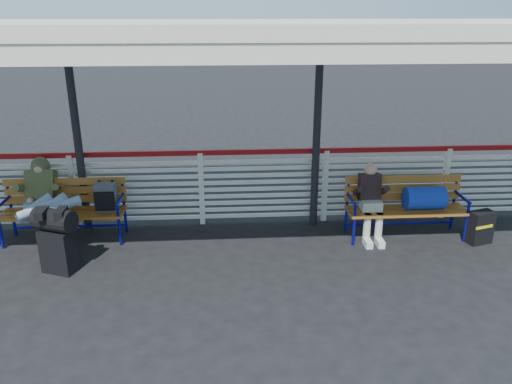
{
  "coord_description": "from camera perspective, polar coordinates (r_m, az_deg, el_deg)",
  "views": [
    {
      "loc": [
        0.36,
        -5.65,
        3.27
      ],
      "look_at": [
        0.81,
        1.0,
        0.85
      ],
      "focal_mm": 35.0,
      "sensor_mm": 36.0,
      "label": 1
    }
  ],
  "objects": [
    {
      "name": "ground",
      "position": [
        6.54,
        -6.65,
        -10.22
      ],
      "size": [
        60.0,
        60.0,
        0.0
      ],
      "primitive_type": "plane",
      "color": "black",
      "rests_on": "ground"
    },
    {
      "name": "bench_right",
      "position": [
        7.9,
        17.69,
        -0.86
      ],
      "size": [
        1.8,
        0.56,
        0.92
      ],
      "color": "#AD6C21",
      "rests_on": "ground"
    },
    {
      "name": "traveler_man",
      "position": [
        7.66,
        -23.04,
        -1.1
      ],
      "size": [
        0.94,
        1.64,
        0.77
      ],
      "color": "#7F92AB",
      "rests_on": "ground"
    },
    {
      "name": "bench_left",
      "position": [
        7.93,
        -19.94,
        -1.13
      ],
      "size": [
        1.8,
        0.56,
        0.92
      ],
      "color": "#AD6C21",
      "rests_on": "ground"
    },
    {
      "name": "canopy",
      "position": [
        6.54,
        -7.42,
        17.76
      ],
      "size": [
        12.6,
        3.6,
        3.16
      ],
      "color": "silver",
      "rests_on": "ground"
    },
    {
      "name": "luggage_stack",
      "position": [
        7.04,
        -21.82,
        -4.9
      ],
      "size": [
        0.61,
        0.48,
        0.89
      ],
      "rotation": [
        0.0,
        0.0,
        -0.39
      ],
      "color": "black",
      "rests_on": "ground"
    },
    {
      "name": "suitcase_side",
      "position": [
        8.15,
        24.26,
        -3.69
      ],
      "size": [
        0.4,
        0.31,
        0.5
      ],
      "rotation": [
        0.0,
        0.0,
        0.3
      ],
      "color": "black",
      "rests_on": "ground"
    },
    {
      "name": "fence",
      "position": [
        8.0,
        -6.27,
        0.77
      ],
      "size": [
        12.08,
        0.08,
        1.24
      ],
      "color": "silver",
      "rests_on": "ground"
    },
    {
      "name": "companion_person",
      "position": [
        7.67,
        12.99,
        -1.01
      ],
      "size": [
        0.32,
        0.66,
        1.15
      ],
      "color": "beige",
      "rests_on": "ground"
    }
  ]
}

